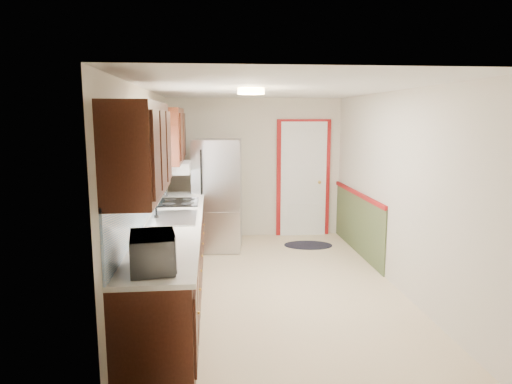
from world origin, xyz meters
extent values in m
cube|color=beige|center=(0.00, 0.00, 0.00)|extent=(3.20, 5.20, 0.12)
cube|color=white|center=(0.00, 0.00, 2.40)|extent=(3.20, 5.20, 0.12)
cube|color=beige|center=(0.00, 2.50, 1.20)|extent=(3.20, 0.10, 2.40)
cube|color=beige|center=(0.00, -2.50, 1.20)|extent=(3.20, 0.10, 2.40)
cube|color=beige|center=(-1.50, 0.00, 1.20)|extent=(0.10, 5.20, 2.40)
cube|color=beige|center=(1.50, 0.00, 1.20)|extent=(0.10, 5.20, 2.40)
cube|color=black|center=(-1.20, -0.30, 0.45)|extent=(0.60, 4.00, 0.90)
cube|color=silver|center=(-1.19, -0.30, 0.92)|extent=(0.63, 4.00, 0.04)
cube|color=#60A9E9|center=(-1.49, -0.30, 1.22)|extent=(0.02, 4.00, 0.55)
cube|color=black|center=(-1.32, -1.60, 1.83)|extent=(0.35, 1.40, 0.75)
cube|color=black|center=(-1.32, 1.10, 1.83)|extent=(0.35, 1.20, 0.75)
cube|color=white|center=(-1.49, -0.20, 1.62)|extent=(0.02, 1.00, 0.90)
cube|color=#D65128|center=(-1.44, -0.20, 1.97)|extent=(0.05, 1.12, 0.24)
cube|color=#B7B7BC|center=(-1.19, -0.20, 0.95)|extent=(0.52, 0.82, 0.02)
cube|color=white|center=(-1.27, 1.15, 1.38)|extent=(0.45, 0.60, 0.15)
cube|color=maroon|center=(0.85, 2.47, 1.00)|extent=(0.94, 0.05, 2.08)
cube|color=white|center=(0.85, 2.44, 1.00)|extent=(0.80, 0.04, 2.00)
cube|color=#46542F|center=(1.49, 1.35, 0.45)|extent=(0.02, 2.30, 0.90)
cube|color=maroon|center=(1.48, 1.35, 0.92)|extent=(0.04, 2.30, 0.06)
cylinder|color=#FFD88C|center=(-0.30, -0.20, 2.36)|extent=(0.30, 0.30, 0.06)
imported|color=white|center=(-1.20, -1.95, 1.11)|extent=(0.34, 0.52, 0.33)
cube|color=#B7B7BC|center=(-0.66, 1.75, 0.87)|extent=(0.79, 0.75, 1.74)
cylinder|color=black|center=(-0.90, 1.37, 0.78)|extent=(0.02, 0.02, 1.22)
ellipsoid|color=black|center=(0.81, 1.76, 0.01)|extent=(0.84, 0.59, 0.01)
cube|color=black|center=(-1.19, 0.75, 0.95)|extent=(0.51, 0.62, 0.02)
camera|label=1|loc=(-0.75, -5.34, 2.09)|focal=32.00mm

